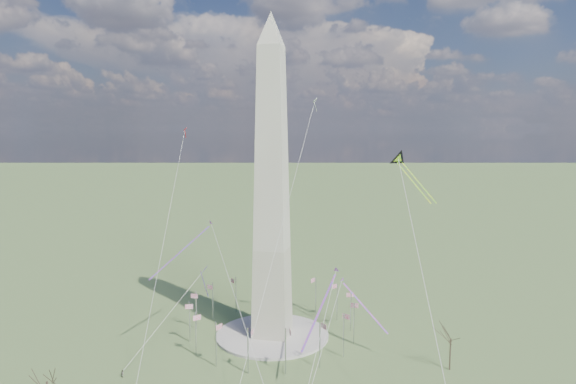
% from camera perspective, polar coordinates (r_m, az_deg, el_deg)
% --- Properties ---
extents(ground, '(2000.00, 2000.00, 0.00)m').
position_cam_1_polar(ground, '(170.92, -1.75, -15.71)').
color(ground, '#445C2E').
rests_on(ground, ground).
extents(plaza, '(36.00, 36.00, 0.80)m').
position_cam_1_polar(plaza, '(170.77, -1.75, -15.59)').
color(plaza, '#A49D96').
rests_on(plaza, ground).
extents(washington_monument, '(15.56, 15.56, 100.00)m').
position_cam_1_polar(washington_monument, '(158.66, -1.81, 0.47)').
color(washington_monument, '#B1AC94').
rests_on(washington_monument, plaza).
extents(flagpole_ring, '(54.40, 54.40, 13.00)m').
position_cam_1_polar(flagpole_ring, '(168.24, -1.76, -13.43)').
color(flagpole_ring, silver).
rests_on(flagpole_ring, ground).
extents(tree_near, '(7.71, 7.71, 13.50)m').
position_cam_1_polar(tree_near, '(152.56, 17.65, -15.03)').
color(tree_near, '#48382C').
rests_on(tree_near, ground).
extents(tree_far, '(7.78, 7.78, 13.62)m').
position_cam_1_polar(tree_far, '(135.39, -25.24, -18.28)').
color(tree_far, '#48382C').
rests_on(tree_far, ground).
extents(person_west, '(1.19, 1.15, 1.93)m').
position_cam_1_polar(person_west, '(152.27, -17.90, -18.64)').
color(person_west, gray).
rests_on(person_west, ground).
extents(kite_delta_black, '(14.40, 15.97, 14.44)m').
position_cam_1_polar(kite_delta_black, '(157.07, 12.41, 3.29)').
color(kite_delta_black, black).
rests_on(kite_delta_black, ground).
extents(kite_diamond_purple, '(1.92, 3.40, 10.74)m').
position_cam_1_polar(kite_diamond_purple, '(168.16, -9.30, -8.88)').
color(kite_diamond_purple, navy).
rests_on(kite_diamond_purple, ground).
extents(kite_streamer_left, '(7.13, 23.64, 16.50)m').
position_cam_1_polar(kite_streamer_left, '(144.09, 4.18, -11.47)').
color(kite_streamer_left, '#F1264E').
rests_on(kite_streamer_left, ground).
extents(kite_streamer_mid, '(13.67, 18.83, 15.13)m').
position_cam_1_polar(kite_streamer_mid, '(159.05, -10.80, -5.51)').
color(kite_streamer_mid, '#F1264E').
rests_on(kite_streamer_mid, ground).
extents(kite_streamer_right, '(15.84, 12.05, 12.91)m').
position_cam_1_polar(kite_streamer_right, '(161.66, 7.79, -11.72)').
color(kite_streamer_right, '#F1264E').
rests_on(kite_streamer_right, ground).
extents(kite_small_red, '(1.56, 1.36, 4.02)m').
position_cam_1_polar(kite_small_red, '(201.49, -11.36, 6.73)').
color(kite_small_red, red).
rests_on(kite_small_red, ground).
extents(kite_small_white, '(1.64, 2.34, 4.87)m').
position_cam_1_polar(kite_small_white, '(196.69, 3.03, 9.99)').
color(kite_small_white, silver).
rests_on(kite_small_white, ground).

